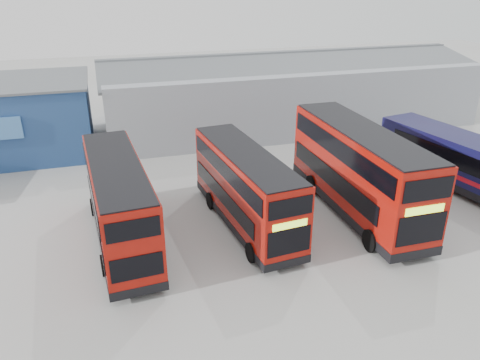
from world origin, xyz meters
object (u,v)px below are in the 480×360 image
maintenance_shed (284,90)px  double_decker_right (358,172)px  double_decker_centre (246,190)px  double_decker_left (120,204)px  office_block (0,118)px  single_decker_blue (465,165)px

maintenance_shed → double_decker_right: bearing=-98.7°
double_decker_centre → double_decker_right: 6.09m
double_decker_left → office_block: bearing=-67.9°
double_decker_left → maintenance_shed: bearing=-135.3°
single_decker_blue → office_block: bearing=-38.9°
office_block → maintenance_shed: bearing=5.2°
double_decker_left → double_decker_centre: size_ratio=1.03×
office_block → double_decker_right: size_ratio=1.12×
office_block → double_decker_centre: (13.32, -14.78, -0.61)m
office_block → single_decker_blue: (26.93, -14.37, -1.03)m
double_decker_right → double_decker_left: bearing=178.9°
office_block → double_decker_left: office_block is taller
maintenance_shed → double_decker_right: maintenance_shed is taller
office_block → double_decker_left: (7.19, -14.76, -0.55)m
double_decker_left → double_decker_centre: (6.13, -0.02, -0.06)m
office_block → single_decker_blue: bearing=-28.1°
double_decker_centre → single_decker_blue: size_ratio=0.81×
double_decker_centre → double_decker_right: size_ratio=0.87×
double_decker_centre → office_block: bearing=126.4°
double_decker_left → double_decker_right: bearing=174.8°
office_block → single_decker_blue: size_ratio=1.04×
single_decker_blue → double_decker_left: bearing=-9.6°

